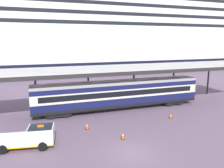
% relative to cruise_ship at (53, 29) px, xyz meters
% --- Properties ---
extents(ground_plane, '(400.00, 400.00, 0.00)m').
position_rel_cruise_ship_xyz_m(ground_plane, '(1.97, -53.17, -12.95)').
color(ground_plane, '#655269').
extents(cruise_ship, '(144.32, 23.90, 38.90)m').
position_rel_cruise_ship_xyz_m(cruise_ship, '(0.00, 0.00, 0.00)').
color(cruise_ship, black).
rests_on(cruise_ship, ground).
extents(platform_canopy, '(44.27, 6.25, 6.02)m').
position_rel_cruise_ship_xyz_m(platform_canopy, '(5.29, -40.79, -7.19)').
color(platform_canopy, '#B9B9B9').
rests_on(platform_canopy, ground).
extents(train_carriage, '(23.66, 2.81, 4.11)m').
position_rel_cruise_ship_xyz_m(train_carriage, '(5.29, -41.22, -10.64)').
color(train_carriage, black).
rests_on(train_carriage, ground).
extents(service_truck, '(5.45, 2.88, 2.02)m').
position_rel_cruise_ship_xyz_m(service_truck, '(-6.40, -49.06, -11.96)').
color(service_truck, white).
rests_on(service_truck, ground).
extents(traffic_cone_near, '(0.36, 0.36, 0.71)m').
position_rel_cruise_ship_xyz_m(traffic_cone_near, '(-0.63, -46.69, -12.60)').
color(traffic_cone_near, black).
rests_on(traffic_cone_near, ground).
extents(traffic_cone_mid, '(0.36, 0.36, 0.69)m').
position_rel_cruise_ship_xyz_m(traffic_cone_mid, '(10.08, -46.81, -12.61)').
color(traffic_cone_mid, black).
rests_on(traffic_cone_mid, ground).
extents(traffic_cone_far, '(0.36, 0.36, 0.73)m').
position_rel_cruise_ship_xyz_m(traffic_cone_far, '(2.17, -50.37, -12.59)').
color(traffic_cone_far, black).
rests_on(traffic_cone_far, ground).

